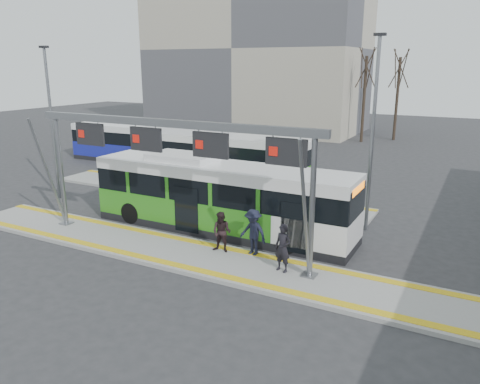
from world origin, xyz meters
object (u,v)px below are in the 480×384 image
object	(u,v)px
passenger_b	(222,232)
passenger_c	(253,232)
hero_bus	(220,198)
passenger_a	(283,248)
gantry	(169,147)

from	to	relation	value
passenger_b	passenger_c	size ratio (longest dim) A/B	0.89
hero_bus	passenger_a	world-z (taller)	hero_bus
passenger_b	passenger_c	xyz separation A→B (m)	(1.23, 0.32, 0.10)
gantry	passenger_b	bearing A→B (deg)	14.83
passenger_a	passenger_c	xyz separation A→B (m)	(-1.62, 0.87, 0.04)
gantry	hero_bus	world-z (taller)	gantry
passenger_b	hero_bus	bearing A→B (deg)	115.79
gantry	passenger_b	xyz separation A→B (m)	(2.00, 0.53, -3.33)
hero_bus	passenger_c	distance (m)	3.56
hero_bus	passenger_c	world-z (taller)	hero_bus
passenger_a	gantry	bearing A→B (deg)	-168.08
gantry	passenger_b	size ratio (longest dim) A/B	7.93
hero_bus	passenger_b	size ratio (longest dim) A/B	7.51
passenger_a	passenger_b	xyz separation A→B (m)	(-2.84, 0.56, -0.07)
passenger_c	passenger_a	bearing A→B (deg)	-17.12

